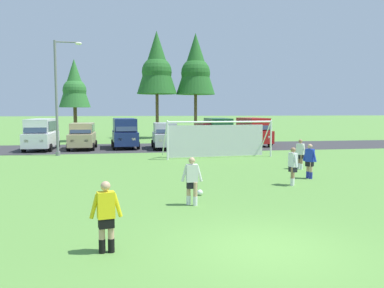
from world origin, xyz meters
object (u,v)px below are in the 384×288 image
(player_midfield_center, at_px, (310,161))
(parked_car_slot_center_left, at_px, (125,132))
(parked_car_slot_left, at_px, (82,136))
(parked_car_slot_far_right, at_px, (253,131))
(player_winger_left, at_px, (300,154))
(street_lamp, at_px, (59,97))
(parked_car_slot_right, at_px, (218,132))
(referee, at_px, (106,217))
(parked_car_slot_center_right, at_px, (209,134))
(player_striker_near, at_px, (192,181))
(parked_car_slot_far_left, at_px, (41,134))
(parked_car_slot_center, at_px, (165,135))
(soccer_ball, at_px, (200,192))
(player_defender_far, at_px, (293,166))
(soccer_goal, at_px, (217,138))

(player_midfield_center, distance_m, parked_car_slot_center_left, 18.75)
(parked_car_slot_left, relative_size, parked_car_slot_far_right, 0.94)
(parked_car_slot_left, distance_m, parked_car_slot_far_right, 15.12)
(player_winger_left, relative_size, street_lamp, 0.20)
(player_winger_left, bearing_deg, parked_car_slot_right, 95.87)
(referee, xyz_separation_m, parked_car_slot_center_right, (7.67, 24.37, 0.29))
(player_striker_near, distance_m, parked_car_slot_far_left, 22.04)
(parked_car_slot_left, xyz_separation_m, parked_car_slot_center, (6.79, -0.69, 0.00))
(parked_car_slot_center_right, relative_size, street_lamp, 0.59)
(parked_car_slot_center_right, distance_m, street_lamp, 12.95)
(parked_car_slot_center_left, height_order, street_lamp, street_lamp)
(parked_car_slot_far_left, bearing_deg, referee, -75.61)
(parked_car_slot_center, height_order, parked_car_slot_far_right, parked_car_slot_far_right)
(parked_car_slot_left, distance_m, street_lamp, 5.56)
(player_midfield_center, distance_m, parked_car_slot_center, 16.40)
(player_winger_left, xyz_separation_m, parked_car_slot_center_left, (-9.44, 13.85, 0.52))
(soccer_ball, relative_size, street_lamp, 0.03)
(player_midfield_center, bearing_deg, player_winger_left, 72.94)
(parked_car_slot_center_left, distance_m, street_lamp, 7.30)
(soccer_ball, height_order, parked_car_slot_far_left, parked_car_slot_far_left)
(street_lamp, bearing_deg, player_winger_left, -32.42)
(player_striker_near, xyz_separation_m, parked_car_slot_center, (1.11, 19.69, 0.29))
(parked_car_slot_far_left, height_order, parked_car_slot_far_right, same)
(player_midfield_center, distance_m, player_defender_far, 2.07)
(parked_car_slot_center_left, bearing_deg, parked_car_slot_left, -172.61)
(parked_car_slot_center_left, bearing_deg, player_winger_left, -55.72)
(player_midfield_center, xyz_separation_m, street_lamp, (-13.11, 11.70, 3.35))
(player_midfield_center, bearing_deg, parked_car_slot_far_right, 79.90)
(soccer_goal, xyz_separation_m, player_winger_left, (3.14, -6.30, -0.47))
(parked_car_slot_center_left, bearing_deg, player_striker_near, -83.93)
(parked_car_slot_far_left, distance_m, parked_car_slot_center_left, 6.68)
(player_midfield_center, xyz_separation_m, player_defender_far, (-1.49, -1.44, 0.00))
(player_striker_near, distance_m, player_winger_left, 10.05)
(soccer_goal, distance_m, player_midfield_center, 9.41)
(player_defender_far, xyz_separation_m, parked_car_slot_right, (0.99, 17.60, 0.52))
(parked_car_slot_left, bearing_deg, player_striker_near, -74.43)
(soccer_goal, bearing_deg, soccer_ball, -106.60)
(player_striker_near, relative_size, player_defender_far, 1.00)
(referee, distance_m, player_defender_far, 10.11)
(soccer_goal, distance_m, parked_car_slot_far_left, 14.68)
(parked_car_slot_center_right, bearing_deg, parked_car_slot_center, -170.59)
(parked_car_slot_center_left, height_order, parked_car_slot_right, same)
(referee, distance_m, parked_car_slot_center, 24.02)
(referee, distance_m, street_lamp, 20.58)
(player_defender_far, xyz_separation_m, street_lamp, (-11.62, 13.14, 3.35))
(parked_car_slot_far_left, relative_size, parked_car_slot_center_right, 1.02)
(soccer_goal, height_order, player_striker_near, soccer_goal)
(parked_car_slot_left, xyz_separation_m, parked_car_slot_right, (11.53, -0.05, 0.23))
(parked_car_slot_right, height_order, street_lamp, street_lamp)
(street_lamp, bearing_deg, soccer_goal, -13.39)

